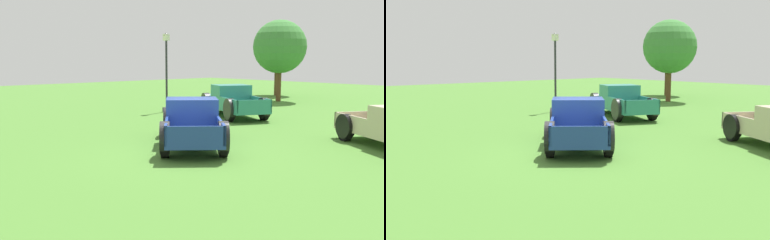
{
  "view_description": "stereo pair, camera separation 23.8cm",
  "coord_description": "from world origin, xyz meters",
  "views": [
    {
      "loc": [
        9.81,
        -8.61,
        2.97
      ],
      "look_at": [
        -0.83,
        0.9,
        0.9
      ],
      "focal_mm": 39.08,
      "sensor_mm": 36.0,
      "label": 1
    },
    {
      "loc": [
        9.96,
        -8.43,
        2.97
      ],
      "look_at": [
        -0.83,
        0.9,
        0.9
      ],
      "focal_mm": 39.08,
      "sensor_mm": 36.0,
      "label": 2
    }
  ],
  "objects": [
    {
      "name": "oak_tree_east",
      "position": [
        -8.36,
        15.95,
        3.86
      ],
      "size": [
        3.76,
        3.76,
        5.75
      ],
      "color": "brown",
      "rests_on": "ground_plane"
    },
    {
      "name": "pickup_truck_foreground",
      "position": [
        -1.12,
        1.14,
        0.78
      ],
      "size": [
        5.28,
        4.83,
        1.62
      ],
      "color": "navy",
      "rests_on": "ground_plane"
    },
    {
      "name": "pickup_truck_behind_left",
      "position": [
        -5.37,
        7.72,
        0.79
      ],
      "size": [
        5.68,
        4.0,
        1.65
      ],
      "color": "#2D8475",
      "rests_on": "ground_plane"
    },
    {
      "name": "oak_tree_west",
      "position": [
        -11.54,
        19.93,
        3.77
      ],
      "size": [
        3.47,
        3.47,
        5.52
      ],
      "color": "brown",
      "rests_on": "ground_plane"
    },
    {
      "name": "ground_plane",
      "position": [
        0.0,
        0.0,
        0.0
      ],
      "size": [
        80.0,
        80.0,
        0.0
      ],
      "primitive_type": "plane",
      "color": "#477A2D"
    },
    {
      "name": "lamp_post_near",
      "position": [
        -8.91,
        6.18,
        2.33
      ],
      "size": [
        0.36,
        0.36,
        4.46
      ],
      "color": "#2D2D33",
      "rests_on": "ground_plane"
    },
    {
      "name": "trash_can",
      "position": [
        -3.49,
        3.77,
        0.48
      ],
      "size": [
        0.59,
        0.59,
        0.95
      ],
      "color": "#2D6B2D",
      "rests_on": "ground_plane"
    }
  ]
}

